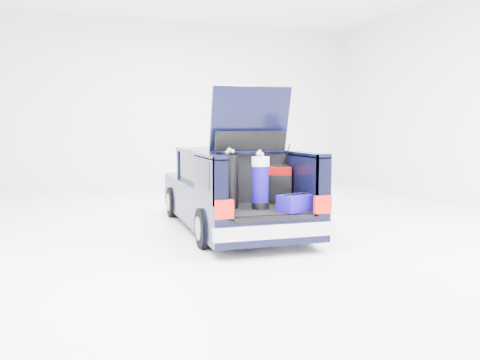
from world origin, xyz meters
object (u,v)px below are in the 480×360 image
object	(u,v)px
red_suitcase	(280,185)
blue_duffel	(296,203)
black_golf_bag	(230,181)
blue_golf_bag	(260,182)
car	(230,191)

from	to	relation	value
red_suitcase	blue_duffel	world-z (taller)	red_suitcase
red_suitcase	black_golf_bag	xyz separation A→B (m)	(-0.92, -0.26, 0.12)
red_suitcase	blue_golf_bag	world-z (taller)	blue_golf_bag
car	black_golf_bag	size ratio (longest dim) A/B	5.14
black_golf_bag	blue_duffel	distance (m)	1.05
black_golf_bag	blue_golf_bag	distance (m)	0.46
red_suitcase	black_golf_bag	size ratio (longest dim) A/B	0.69
red_suitcase	blue_duffel	distance (m)	0.83
black_golf_bag	blue_duffel	bearing A→B (deg)	-16.20
red_suitcase	car	bearing A→B (deg)	137.32
car	red_suitcase	world-z (taller)	car
car	blue_duffel	bearing A→B (deg)	-77.94
red_suitcase	black_golf_bag	distance (m)	0.96
blue_golf_bag	red_suitcase	bearing A→B (deg)	33.21
car	black_golf_bag	xyz separation A→B (m)	(-0.42, -1.46, 0.34)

